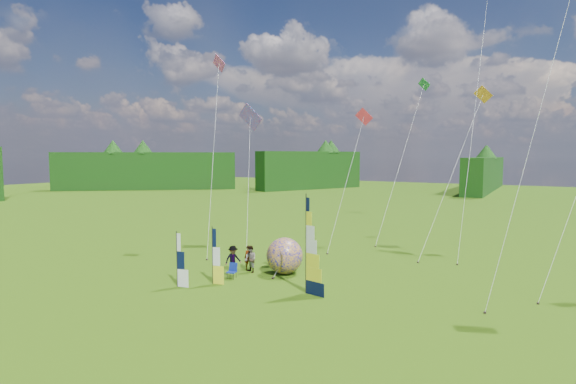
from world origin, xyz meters
The scene contains 18 objects.
ground centered at (0.00, 0.00, 0.00)m, with size 220.00×220.00×0.00m, color #507A0F.
treeline_ring centered at (0.00, 0.00, 4.00)m, with size 210.00×210.00×8.00m, color #113D0C, non-canonical shape.
feather_banner_main centered at (0.63, 3.16, 2.67)m, with size 1.43×0.10×5.33m, color black, non-canonical shape.
side_banner_left centered at (-4.99, 1.98, 1.67)m, with size 0.93×0.10×3.33m, color yellow, non-canonical shape.
side_banner_far centered at (-6.41, 0.51, 1.57)m, with size 0.93×0.10×3.14m, color white, non-canonical shape.
bol_inflatable centered at (-2.48, 6.11, 1.17)m, with size 2.35×2.35×2.35m, color #000484.
spectator_a centered at (-5.09, 5.83, 0.81)m, with size 0.59×0.39×1.61m, color #66594C.
spectator_b centered at (-4.57, 5.26, 0.88)m, with size 0.85×0.42×1.75m, color #66594C.
spectator_c centered at (-5.56, 4.71, 0.88)m, with size 1.13×0.42×1.75m, color #66594C.
spectator_d centered at (-4.30, 7.39, 0.75)m, with size 0.88×0.36×1.50m, color #66594C.
camp_chair centered at (-4.69, 3.42, 0.49)m, with size 0.56×0.56×0.97m, color navy, non-canonical shape.
kite_whale centered at (6.73, 20.27, 11.89)m, with size 2.78×15.02×23.78m, color black, non-canonical shape.
kite_rainbow_delta centered at (-9.18, 11.66, 6.56)m, with size 8.26×10.65×13.12m, color #D9345B, non-canonical shape.
kite_parafoil centered at (11.15, 7.20, 8.88)m, with size 6.40×8.47×17.77m, color #AF182E, non-canonical shape.
small_kite_red centered at (-2.40, 16.11, 6.17)m, with size 2.92×9.44×12.34m, color #E82C3F, non-canonical shape.
small_kite_orange centered at (5.65, 17.82, 6.94)m, with size 5.28×11.39×13.88m, color orange, non-canonical shape.
small_kite_pink centered at (-10.85, 9.26, 8.33)m, with size 5.71×8.15×16.66m, color #F54FAE, non-canonical shape.
small_kite_green centered at (0.27, 22.75, 7.95)m, with size 3.27×13.22×15.89m, color green, non-canonical shape.
Camera 1 is at (11.99, -18.36, 7.60)m, focal length 28.00 mm.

